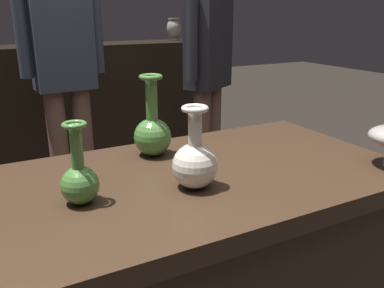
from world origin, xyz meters
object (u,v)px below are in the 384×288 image
shelf_vase_far_right (174,28)px  visitor_near_right (208,65)px  vase_centerpiece (195,162)px  vase_left_accent (79,179)px  visitor_center_back (63,61)px  vase_right_accent (153,131)px

shelf_vase_far_right → visitor_near_right: size_ratio=0.12×
vase_centerpiece → shelf_vase_far_right: size_ratio=1.16×
shelf_vase_far_right → vase_left_accent: bearing=-120.4°
shelf_vase_far_right → visitor_center_back: 1.35m
vase_left_accent → shelf_vase_far_right: shelf_vase_far_right is taller
vase_left_accent → visitor_near_right: 1.77m
vase_left_accent → vase_right_accent: bearing=39.4°
vase_left_accent → vase_centerpiece: bearing=-9.7°
vase_right_accent → shelf_vase_far_right: shelf_vase_far_right is taller
vase_centerpiece → vase_right_accent: 0.27m
vase_right_accent → visitor_center_back: bearing=90.3°
vase_left_accent → visitor_center_back: (0.27, 1.47, 0.10)m
vase_centerpiece → visitor_near_right: size_ratio=0.14×
vase_right_accent → visitor_near_right: size_ratio=0.16×
vase_right_accent → shelf_vase_far_right: bearing=62.6°
vase_centerpiece → shelf_vase_far_right: shelf_vase_far_right is taller
vase_centerpiece → vase_right_accent: (0.00, 0.27, 0.01)m
visitor_near_right → visitor_center_back: visitor_center_back is taller
shelf_vase_far_right → vase_centerpiece: bearing=-114.6°
vase_centerpiece → vase_right_accent: bearing=89.7°
vase_right_accent → shelf_vase_far_right: (1.07, 2.05, 0.21)m
vase_centerpiece → vase_left_accent: vase_centerpiece is taller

